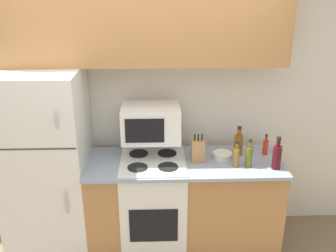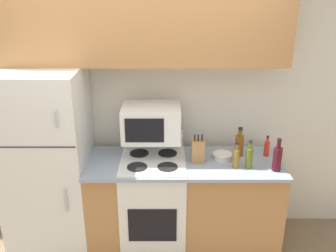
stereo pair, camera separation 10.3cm
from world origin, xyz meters
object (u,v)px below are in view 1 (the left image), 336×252
(knife_block, at_px, (198,150))
(bowl, at_px, (222,155))
(stove, at_px, (154,202))
(bottle_olive_oil, at_px, (249,156))
(microwave, at_px, (151,123))
(bottle_vinegar, at_px, (236,157))
(refrigerator, at_px, (47,164))
(bottle_wine_red, at_px, (277,156))
(bottle_whiskey, at_px, (238,144))
(bottle_hot_sauce, at_px, (265,147))

(knife_block, distance_m, bowl, 0.25)
(stove, distance_m, bottle_olive_oil, 1.01)
(stove, bearing_deg, microwave, 96.89)
(microwave, height_order, bottle_vinegar, microwave)
(refrigerator, bearing_deg, knife_block, -2.33)
(bottle_olive_oil, bearing_deg, refrigerator, 174.52)
(microwave, height_order, bottle_olive_oil, microwave)
(bowl, xyz_separation_m, bottle_wine_red, (0.44, -0.21, 0.09))
(bottle_olive_oil, bearing_deg, knife_block, 164.89)
(bowl, bearing_deg, bottle_vinegar, -58.93)
(stove, relative_size, bottle_whiskey, 3.88)
(bottle_vinegar, bearing_deg, bottle_wine_red, -8.67)
(stove, xyz_separation_m, bowl, (0.64, 0.03, 0.47))
(knife_block, height_order, bowl, knife_block)
(stove, height_order, bottle_vinegar, bottle_vinegar)
(bottle_whiskey, bearing_deg, knife_block, -162.29)
(bowl, xyz_separation_m, bottle_olive_oil, (0.21, -0.16, 0.07))
(bottle_vinegar, bearing_deg, refrigerator, 174.36)
(stove, height_order, knife_block, knife_block)
(bowl, height_order, bottle_wine_red, bottle_wine_red)
(knife_block, bearing_deg, bottle_olive_oil, -15.11)
(bowl, bearing_deg, stove, -176.97)
(stove, distance_m, bottle_hot_sauce, 1.18)
(bottle_whiskey, bearing_deg, bottle_wine_red, -46.68)
(stove, bearing_deg, bottle_olive_oil, -8.64)
(bottle_vinegar, distance_m, bottle_wine_red, 0.35)
(bottle_hot_sauce, height_order, bottle_olive_oil, bottle_olive_oil)
(bottle_vinegar, bearing_deg, bowl, 121.07)
(knife_block, relative_size, bottle_vinegar, 1.12)
(microwave, xyz_separation_m, bowl, (0.65, -0.08, -0.30))
(refrigerator, xyz_separation_m, bottle_vinegar, (1.70, -0.17, 0.13))
(bottle_olive_oil, bearing_deg, bottle_wine_red, -11.36)
(bottle_wine_red, relative_size, bottle_whiskey, 1.07)
(knife_block, xyz_separation_m, bottle_hot_sauce, (0.65, 0.12, -0.03))
(bowl, relative_size, bottle_whiskey, 0.63)
(knife_block, relative_size, bottle_wine_red, 0.89)
(bottle_olive_oil, bearing_deg, bowl, 141.95)
(bottle_olive_oil, xyz_separation_m, bottle_whiskey, (-0.04, 0.24, 0.01))
(refrigerator, xyz_separation_m, bottle_hot_sauce, (2.03, 0.06, 0.12))
(bottle_hot_sauce, distance_m, bottle_whiskey, 0.26)
(bottle_wine_red, height_order, bottle_whiskey, bottle_wine_red)
(bottle_vinegar, bearing_deg, bottle_hot_sauce, 35.40)
(bottle_wine_red, relative_size, bottle_olive_oil, 1.15)
(refrigerator, relative_size, microwave, 3.36)
(stove, height_order, bowl, stove)
(stove, distance_m, bowl, 0.79)
(knife_block, xyz_separation_m, bowl, (0.23, 0.04, -0.07))
(refrigerator, xyz_separation_m, microwave, (0.96, 0.07, 0.37))
(microwave, relative_size, bottle_olive_oil, 2.01)
(microwave, relative_size, bottle_whiskey, 1.87)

